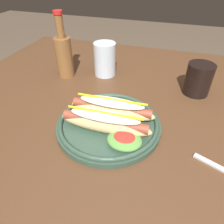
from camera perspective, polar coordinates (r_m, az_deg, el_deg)
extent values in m
plane|color=brown|center=(1.24, 4.65, -26.62)|extent=(8.00, 8.00, 0.00)
cube|color=#51331E|center=(0.67, 7.72, 1.40)|extent=(1.30, 0.97, 0.04)
cylinder|color=#51331E|center=(1.36, -13.84, 2.42)|extent=(0.06, 0.06, 0.70)
cylinder|color=#334C3D|center=(0.55, -0.93, -3.61)|extent=(0.28, 0.28, 0.02)
torus|color=#334C3D|center=(0.55, -0.94, -2.67)|extent=(0.27, 0.27, 0.01)
ellipsoid|color=tan|center=(0.51, -1.93, -3.39)|extent=(0.24, 0.05, 0.04)
cylinder|color=brown|center=(0.51, -1.95, -2.73)|extent=(0.22, 0.03, 0.03)
ellipsoid|color=silver|center=(0.50, -1.99, -1.13)|extent=(0.18, 0.05, 0.02)
cylinder|color=yellow|center=(0.49, -2.02, -0.22)|extent=(0.19, 0.01, 0.01)
ellipsoid|color=tan|center=(0.56, -0.07, 0.50)|extent=(0.24, 0.05, 0.04)
cylinder|color=brown|center=(0.55, -0.07, 1.14)|extent=(0.22, 0.03, 0.03)
ellipsoid|color=silver|center=(0.54, -0.07, 2.68)|extent=(0.18, 0.05, 0.02)
cylinder|color=yellow|center=(0.54, -0.07, 3.56)|extent=(0.19, 0.01, 0.01)
ellipsoid|color=#5B9942|center=(0.49, 3.22, -7.71)|extent=(0.08, 0.07, 0.02)
ellipsoid|color=red|center=(0.48, 3.26, -6.87)|extent=(0.05, 0.04, 0.01)
cube|color=silver|center=(0.52, 26.14, -12.90)|extent=(0.08, 0.04, 0.00)
cylinder|color=black|center=(0.73, 22.85, 8.41)|extent=(0.08, 0.08, 0.10)
cylinder|color=silver|center=(0.79, -1.99, 14.42)|extent=(0.08, 0.08, 0.12)
cylinder|color=brown|center=(0.80, -13.10, 14.48)|extent=(0.06, 0.06, 0.14)
cylinder|color=brown|center=(0.76, -14.32, 22.02)|extent=(0.03, 0.03, 0.08)
cylinder|color=red|center=(0.75, -14.88, 25.21)|extent=(0.03, 0.03, 0.01)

